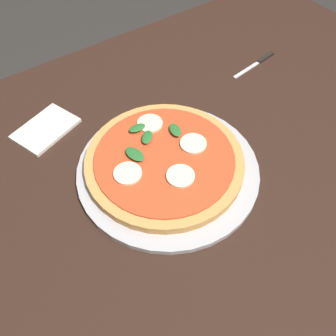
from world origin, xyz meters
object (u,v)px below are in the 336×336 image
object	(u,v)px
dining_table	(190,192)
napkin	(46,129)
serving_tray	(168,169)
knife	(259,62)
pizza	(164,160)

from	to	relation	value
dining_table	napkin	bearing A→B (deg)	126.83
serving_tray	knife	bearing A→B (deg)	21.32
napkin	knife	world-z (taller)	napkin
dining_table	knife	distance (m)	0.41
dining_table	serving_tray	bearing A→B (deg)	156.47
dining_table	pizza	bearing A→B (deg)	146.36
serving_tray	pizza	xyz separation A→B (m)	(-0.00, 0.01, 0.02)
serving_tray	pizza	bearing A→B (deg)	94.47
serving_tray	napkin	world-z (taller)	serving_tray
napkin	knife	bearing A→B (deg)	-9.29
pizza	napkin	xyz separation A→B (m)	(-0.15, 0.24, -0.02)
pizza	knife	bearing A→B (deg)	19.87
pizza	napkin	world-z (taller)	pizza
dining_table	serving_tray	world-z (taller)	serving_tray
pizza	napkin	bearing A→B (deg)	122.94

